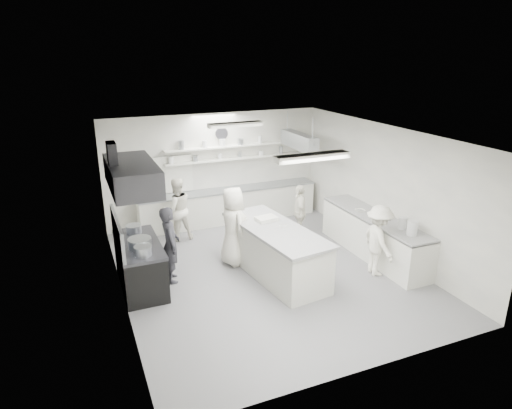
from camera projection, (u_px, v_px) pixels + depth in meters
name	position (u px, v px, depth m)	size (l,w,h in m)	color
floor	(266.00, 272.00, 9.83)	(6.00, 7.00, 0.02)	gray
ceiling	(267.00, 134.00, 8.84)	(6.00, 7.00, 0.02)	silver
wall_back	(215.00, 168.00, 12.39)	(6.00, 0.04, 3.00)	silver
wall_front	(368.00, 283.00, 6.28)	(6.00, 0.04, 3.00)	silver
wall_left	(117.00, 228.00, 8.24)	(0.04, 7.00, 3.00)	silver
wall_right	(385.00, 190.00, 10.43)	(0.04, 7.00, 3.00)	silver
stove	(140.00, 266.00, 9.08)	(0.80, 1.80, 0.90)	black
exhaust_hood	(132.00, 175.00, 8.46)	(0.85, 2.00, 0.50)	#36363C
back_counter	(230.00, 206.00, 12.58)	(5.00, 0.60, 0.92)	silver
shelf_lower	(240.00, 158.00, 12.45)	(4.20, 0.26, 0.04)	silver
shelf_upper	(240.00, 145.00, 12.34)	(4.20, 0.26, 0.04)	silver
pass_through_window	(168.00, 175.00, 11.91)	(1.30, 0.04, 1.00)	black
wall_clock	(221.00, 133.00, 12.12)	(0.32, 0.32, 0.05)	white
right_counter	(374.00, 237.00, 10.46)	(0.74, 3.30, 0.94)	silver
pot_rack	(299.00, 141.00, 11.90)	(0.30, 1.60, 0.40)	#999EA5
light_fixture_front	(312.00, 157.00, 7.30)	(1.30, 0.25, 0.10)	silver
light_fixture_rear	(235.00, 125.00, 10.44)	(1.30, 0.25, 0.10)	silver
prep_island	(275.00, 252.00, 9.59)	(1.02, 2.73, 1.01)	silver
stove_pot	(140.00, 244.00, 8.68)	(0.45, 0.45, 0.24)	#999EA5
cook_stove	(170.00, 245.00, 9.20)	(0.59, 0.39, 1.62)	#2F2F35
cook_back	(177.00, 209.00, 11.24)	(0.79, 0.61, 1.62)	white
cook_island_left	(233.00, 226.00, 9.94)	(0.87, 0.57, 1.79)	white
cook_island_right	(299.00, 212.00, 11.35)	(0.83, 0.35, 1.42)	white
cook_right	(378.00, 240.00, 9.49)	(1.00, 0.58, 1.55)	white
bowl_island_a	(262.00, 219.00, 9.95)	(0.27, 0.27, 0.07)	#999EA5
bowl_island_b	(284.00, 227.00, 9.51)	(0.19, 0.19, 0.06)	silver
bowl_right	(360.00, 211.00, 10.66)	(0.23, 0.23, 0.06)	silver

